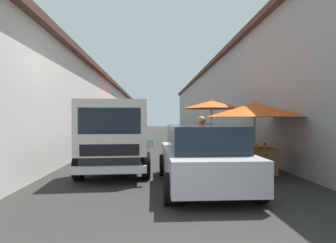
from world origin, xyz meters
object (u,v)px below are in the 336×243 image
(fruit_stall_near_right, at_px, (255,115))
(plastic_stool, at_px, (151,141))
(delivery_truck, at_px, (115,138))
(hatchback_car, at_px, (202,156))
(parked_scooter, at_px, (207,145))
(vendor_by_crates, at_px, (202,140))
(fruit_stall_far_left, at_px, (212,114))
(fruit_stall_mid_lane, at_px, (124,116))

(fruit_stall_near_right, height_order, plastic_stool, fruit_stall_near_right)
(fruit_stall_near_right, relative_size, delivery_truck, 0.57)
(hatchback_car, height_order, parked_scooter, hatchback_car)
(vendor_by_crates, relative_size, plastic_stool, 3.87)
(parked_scooter, bearing_deg, fruit_stall_far_left, 175.99)
(parked_scooter, bearing_deg, fruit_stall_mid_lane, 37.79)
(fruit_stall_far_left, height_order, delivery_truck, fruit_stall_far_left)
(fruit_stall_mid_lane, height_order, parked_scooter, fruit_stall_mid_lane)
(fruit_stall_near_right, bearing_deg, fruit_stall_far_left, 15.31)
(hatchback_car, bearing_deg, fruit_stall_far_left, -14.91)
(fruit_stall_far_left, xyz_separation_m, fruit_stall_mid_lane, (7.03, 4.20, -0.04))
(plastic_stool, bearing_deg, vendor_by_crates, -167.91)
(fruit_stall_far_left, relative_size, delivery_truck, 0.48)
(fruit_stall_far_left, distance_m, vendor_by_crates, 2.78)
(vendor_by_crates, bearing_deg, plastic_stool, 12.09)
(fruit_stall_near_right, distance_m, plastic_stool, 8.46)
(fruit_stall_far_left, bearing_deg, parked_scooter, -4.01)
(fruit_stall_far_left, bearing_deg, plastic_stool, 26.05)
(vendor_by_crates, height_order, plastic_stool, vendor_by_crates)
(fruit_stall_mid_lane, distance_m, parked_scooter, 7.15)
(fruit_stall_far_left, bearing_deg, delivery_truck, 128.44)
(plastic_stool, bearing_deg, delivery_truck, 172.97)
(fruit_stall_near_right, height_order, hatchback_car, fruit_stall_near_right)
(hatchback_car, distance_m, delivery_truck, 2.79)
(plastic_stool, bearing_deg, fruit_stall_near_right, -157.52)
(hatchback_car, xyz_separation_m, vendor_by_crates, (1.81, -0.31, 0.24))
(fruit_stall_far_left, distance_m, fruit_stall_near_right, 2.79)
(delivery_truck, bearing_deg, plastic_stool, -7.03)
(fruit_stall_mid_lane, xyz_separation_m, hatchback_car, (-11.35, -3.05, -1.03))
(fruit_stall_far_left, relative_size, vendor_by_crates, 1.42)
(fruit_stall_far_left, relative_size, plastic_stool, 5.52)
(fruit_stall_near_right, relative_size, parked_scooter, 1.73)
(delivery_truck, height_order, parked_scooter, delivery_truck)
(fruit_stall_near_right, distance_m, parked_scooter, 4.39)
(fruit_stall_mid_lane, height_order, delivery_truck, fruit_stall_mid_lane)
(fruit_stall_near_right, height_order, fruit_stall_mid_lane, fruit_stall_mid_lane)
(fruit_stall_far_left, distance_m, delivery_truck, 4.42)
(delivery_truck, relative_size, parked_scooter, 3.03)
(plastic_stool, bearing_deg, parked_scooter, -144.24)
(fruit_stall_near_right, height_order, delivery_truck, fruit_stall_near_right)
(fruit_stall_mid_lane, distance_m, delivery_truck, 9.79)
(fruit_stall_mid_lane, xyz_separation_m, parked_scooter, (-5.55, -4.31, -1.32))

